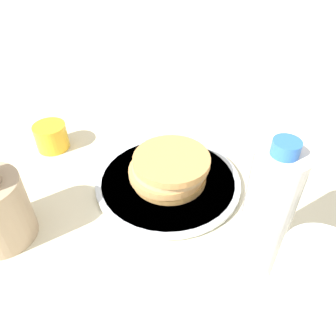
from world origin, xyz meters
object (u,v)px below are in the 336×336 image
Objects in this scene: plate at (168,181)px; pancake_stack at (169,168)px; water_bottle_near at (301,307)px; water_bottle_mid at (267,214)px; juice_glass at (51,137)px.

pancake_stack is (0.00, 0.00, 0.03)m from plate.
water_bottle_mid is at bearing -161.93° from water_bottle_near.
water_bottle_mid is (-0.12, -0.04, 0.01)m from water_bottle_near.
plate is 0.23m from water_bottle_mid.
plate is 0.33m from water_bottle_near.
water_bottle_mid is at bearing 66.32° from juice_glass.
water_bottle_near is (0.25, 0.20, 0.05)m from pancake_stack.
juice_glass is at bearing -101.90° from pancake_stack.
water_bottle_near is at bearing 57.06° from juice_glass.
water_bottle_mid reaches higher than water_bottle_near.
plate is 1.36× the size of water_bottle_near.
juice_glass is (-0.06, -0.27, 0.02)m from plate.
juice_glass is (-0.06, -0.27, -0.01)m from pancake_stack.
pancake_stack is at bearing -129.30° from water_bottle_mid.
juice_glass reaches higher than plate.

